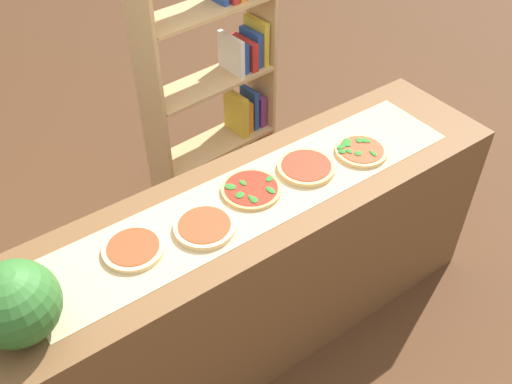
{
  "coord_description": "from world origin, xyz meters",
  "views": [
    {
      "loc": [
        -1.0,
        -1.38,
        2.43
      ],
      "look_at": [
        0.0,
        0.0,
        0.9
      ],
      "focal_mm": 40.45,
      "sensor_mm": 36.0,
      "label": 1
    }
  ],
  "objects_px": {
    "pizza_plain_0": "(133,248)",
    "pizza_plain_3": "(306,167)",
    "pizza_spinach_4": "(361,151)",
    "watermelon": "(16,304)",
    "pizza_plain_1": "(205,227)",
    "pizza_spinach_2": "(251,189)",
    "bookshelf": "(225,81)"
  },
  "relations": [
    {
      "from": "pizza_plain_0",
      "to": "pizza_plain_3",
      "type": "relative_size",
      "value": 0.93
    },
    {
      "from": "pizza_spinach_4",
      "to": "watermelon",
      "type": "relative_size",
      "value": 0.83
    },
    {
      "from": "pizza_plain_3",
      "to": "pizza_spinach_4",
      "type": "bearing_deg",
      "value": -11.05
    },
    {
      "from": "pizza_plain_3",
      "to": "watermelon",
      "type": "relative_size",
      "value": 0.89
    },
    {
      "from": "pizza_plain_1",
      "to": "pizza_spinach_4",
      "type": "relative_size",
      "value": 1.03
    },
    {
      "from": "pizza_spinach_2",
      "to": "watermelon",
      "type": "relative_size",
      "value": 0.89
    },
    {
      "from": "pizza_plain_0",
      "to": "pizza_spinach_2",
      "type": "bearing_deg",
      "value": 1.32
    },
    {
      "from": "pizza_plain_1",
      "to": "watermelon",
      "type": "xyz_separation_m",
      "value": [
        -0.69,
        -0.05,
        0.12
      ]
    },
    {
      "from": "pizza_plain_1",
      "to": "pizza_spinach_4",
      "type": "xyz_separation_m",
      "value": [
        0.8,
        -0.01,
        -0.0
      ]
    },
    {
      "from": "pizza_plain_0",
      "to": "pizza_spinach_4",
      "type": "distance_m",
      "value": 1.06
    },
    {
      "from": "pizza_plain_3",
      "to": "watermelon",
      "type": "bearing_deg",
      "value": -175.52
    },
    {
      "from": "pizza_spinach_4",
      "to": "watermelon",
      "type": "distance_m",
      "value": 1.5
    },
    {
      "from": "pizza_spinach_2",
      "to": "watermelon",
      "type": "height_order",
      "value": "watermelon"
    },
    {
      "from": "pizza_plain_1",
      "to": "bookshelf",
      "type": "xyz_separation_m",
      "value": [
        0.73,
        0.96,
        -0.1
      ]
    },
    {
      "from": "pizza_spinach_4",
      "to": "bookshelf",
      "type": "distance_m",
      "value": 0.98
    },
    {
      "from": "pizza_spinach_4",
      "to": "pizza_plain_0",
      "type": "bearing_deg",
      "value": 176.55
    },
    {
      "from": "pizza_spinach_2",
      "to": "pizza_plain_3",
      "type": "bearing_deg",
      "value": -5.28
    },
    {
      "from": "pizza_plain_0",
      "to": "pizza_plain_1",
      "type": "height_order",
      "value": "pizza_plain_1"
    },
    {
      "from": "pizza_plain_0",
      "to": "bookshelf",
      "type": "height_order",
      "value": "bookshelf"
    },
    {
      "from": "pizza_plain_1",
      "to": "pizza_plain_0",
      "type": "bearing_deg",
      "value": 167.6
    },
    {
      "from": "pizza_spinach_4",
      "to": "watermelon",
      "type": "height_order",
      "value": "watermelon"
    },
    {
      "from": "pizza_plain_1",
      "to": "bookshelf",
      "type": "bearing_deg",
      "value": 52.87
    },
    {
      "from": "watermelon",
      "to": "pizza_plain_1",
      "type": "bearing_deg",
      "value": 4.12
    },
    {
      "from": "pizza_spinach_4",
      "to": "pizza_plain_1",
      "type": "bearing_deg",
      "value": 179.59
    },
    {
      "from": "pizza_plain_3",
      "to": "pizza_spinach_4",
      "type": "relative_size",
      "value": 1.07
    },
    {
      "from": "bookshelf",
      "to": "pizza_spinach_2",
      "type": "bearing_deg",
      "value": -117.48
    },
    {
      "from": "pizza_plain_1",
      "to": "pizza_plain_3",
      "type": "distance_m",
      "value": 0.53
    },
    {
      "from": "pizza_plain_3",
      "to": "bookshelf",
      "type": "height_order",
      "value": "bookshelf"
    },
    {
      "from": "pizza_spinach_4",
      "to": "bookshelf",
      "type": "xyz_separation_m",
      "value": [
        -0.07,
        0.97,
        -0.1
      ]
    },
    {
      "from": "pizza_plain_1",
      "to": "pizza_spinach_2",
      "type": "bearing_deg",
      "value": 14.93
    },
    {
      "from": "pizza_spinach_2",
      "to": "bookshelf",
      "type": "relative_size",
      "value": 0.15
    },
    {
      "from": "pizza_plain_1",
      "to": "pizza_spinach_2",
      "type": "xyz_separation_m",
      "value": [
        0.26,
        0.07,
        -0.0
      ]
    }
  ]
}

